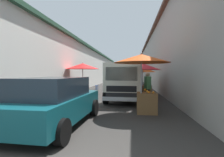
% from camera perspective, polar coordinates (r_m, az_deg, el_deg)
% --- Properties ---
extents(ground, '(90.00, 90.00, 0.00)m').
position_cam_1_polar(ground, '(15.45, 1.63, -4.15)').
color(ground, '#33302D').
extents(building_left_whitewash, '(49.80, 7.50, 4.66)m').
position_cam_1_polar(building_left_whitewash, '(19.46, -18.66, 3.86)').
color(building_left_whitewash, silver).
rests_on(building_left_whitewash, ground).
extents(building_right_concrete, '(49.80, 7.50, 5.99)m').
position_cam_1_polar(building_right_concrete, '(18.48, 24.51, 5.98)').
color(building_right_concrete, gray).
rests_on(building_right_concrete, ground).
extents(fruit_stall_mid_lane, '(2.47, 2.47, 2.41)m').
position_cam_1_polar(fruit_stall_mid_lane, '(12.90, -9.76, 3.09)').
color(fruit_stall_mid_lane, '#9E9EA3').
rests_on(fruit_stall_mid_lane, ground).
extents(fruit_stall_far_right, '(2.16, 2.16, 2.38)m').
position_cam_1_polar(fruit_stall_far_right, '(6.69, 10.23, 3.07)').
color(fruit_stall_far_right, '#9E9EA3').
rests_on(fruit_stall_far_right, ground).
extents(fruit_stall_near_left, '(2.50, 2.50, 2.22)m').
position_cam_1_polar(fruit_stall_near_left, '(13.13, 8.95, 2.42)').
color(fruit_stall_near_left, '#9E9EA3').
rests_on(fruit_stall_near_left, ground).
extents(fruit_stall_far_left, '(2.25, 2.25, 2.29)m').
position_cam_1_polar(fruit_stall_far_left, '(10.89, 10.36, 2.11)').
color(fruit_stall_far_left, '#9E9EA3').
rests_on(fruit_stall_far_left, ground).
extents(hatchback_car, '(3.97, 2.05, 1.45)m').
position_cam_1_polar(hatchback_car, '(5.42, -18.73, -7.22)').
color(hatchback_car, '#0F4C56').
rests_on(hatchback_car, ground).
extents(delivery_truck, '(4.99, 2.14, 2.08)m').
position_cam_1_polar(delivery_truck, '(9.28, 4.11, -1.59)').
color(delivery_truck, black).
rests_on(delivery_truck, ground).
extents(vendor_by_crates, '(0.64, 0.31, 1.65)m').
position_cam_1_polar(vendor_by_crates, '(8.47, 11.80, -2.51)').
color(vendor_by_crates, '#232328').
rests_on(vendor_by_crates, ground).
extents(plastic_stool, '(0.30, 0.30, 0.43)m').
position_cam_1_polar(plastic_stool, '(16.54, -5.11, -2.64)').
color(plastic_stool, '#194CB2').
rests_on(plastic_stool, ground).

